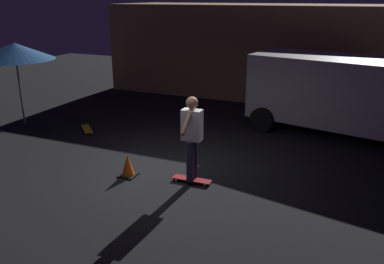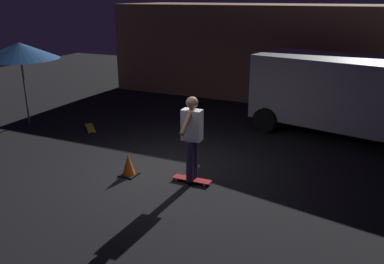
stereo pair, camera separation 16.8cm
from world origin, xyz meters
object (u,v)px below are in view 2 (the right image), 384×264
parked_van (347,92)px  skateboard_spare (90,128)px  traffic_cone (129,166)px  skateboard_ridden (192,180)px  skater (192,133)px  patio_umbrella (20,51)px

parked_van → skateboard_spare: parked_van is taller
traffic_cone → skateboard_spare: bearing=141.7°
traffic_cone → skateboard_ridden: bearing=10.4°
skateboard_spare → skater: (3.91, -1.80, 0.98)m
parked_van → skateboard_ridden: 5.01m
parked_van → skateboard_spare: bearing=-158.8°
patio_umbrella → skateboard_spare: 2.86m
skateboard_ridden → skater: size_ratio=0.47×
skateboard_ridden → traffic_cone: bearing=-169.6°
parked_van → traffic_cone: parked_van is taller
traffic_cone → skater: bearing=10.4°
skater → traffic_cone: skater is taller
patio_umbrella → traffic_cone: 5.30m
skateboard_ridden → patio_umbrella: bearing=165.0°
skateboard_ridden → skater: bearing=180.0°
skateboard_spare → patio_umbrella: bearing=-174.0°
patio_umbrella → skateboard_spare: bearing=6.0°
skateboard_ridden → parked_van: bearing=60.4°
parked_van → skater: (-2.42, -4.25, -0.12)m
skateboard_spare → traffic_cone: traffic_cone is taller
patio_umbrella → parked_van: bearing=17.7°
patio_umbrella → traffic_cone: patio_umbrella is taller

